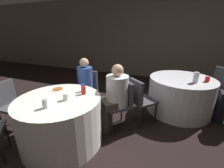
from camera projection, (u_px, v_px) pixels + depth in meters
ground_plane at (72, 149)px, 2.23m from camera, size 16.00×16.00×0.00m
wall_back at (137, 38)px, 5.39m from camera, size 16.00×0.06×2.80m
table_near at (61, 121)px, 2.28m from camera, size 1.22×1.22×0.74m
table_far at (180, 95)px, 3.18m from camera, size 1.29×1.29×0.74m
chair_near_north at (88, 87)px, 3.15m from camera, size 0.44×0.45×0.87m
chair_near_west at (10, 101)px, 2.54m from camera, size 0.42×0.42×0.87m
chair_near_northeast at (122, 100)px, 2.58m from camera, size 0.57×0.57×0.87m
chair_far_northeast at (218, 83)px, 3.44m from camera, size 0.56×0.56×0.87m
chair_far_southwest at (140, 97)px, 2.69m from camera, size 0.56×0.56×0.87m
person_blue_shirt at (84, 88)px, 2.98m from camera, size 0.32×0.49×1.17m
person_white_shirt at (114, 98)px, 2.50m from camera, size 0.50×0.50×1.17m
pizza_plate_near at (58, 89)px, 2.47m from camera, size 0.24×0.24×0.02m
soda_can_silver at (45, 104)px, 1.87m from camera, size 0.07×0.07×0.12m
soda_can_red at (84, 90)px, 2.28m from camera, size 0.07×0.07×0.12m
soda_can_blue at (83, 88)px, 2.38m from camera, size 0.07×0.07×0.12m
cup_near at (66, 97)px, 2.09m from camera, size 0.08×0.08×0.10m
bottle_far at (196, 77)px, 2.76m from camera, size 0.09×0.09×0.20m
cup_far at (207, 79)px, 2.83m from camera, size 0.08×0.08×0.10m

